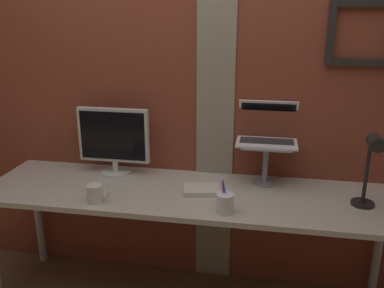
% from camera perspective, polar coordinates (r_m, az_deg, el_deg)
% --- Properties ---
extents(brick_wall_back, '(3.52, 0.15, 2.46)m').
position_cam_1_polar(brick_wall_back, '(2.58, -0.83, 7.06)').
color(brick_wall_back, brown).
rests_on(brick_wall_back, ground_plane).
extents(desk, '(2.35, 0.63, 0.74)m').
position_cam_1_polar(desk, '(2.39, -0.44, -7.95)').
color(desk, beige).
rests_on(desk, ground_plane).
extents(monitor, '(0.44, 0.18, 0.41)m').
position_cam_1_polar(monitor, '(2.59, -10.66, 0.82)').
color(monitor, silver).
rests_on(monitor, desk).
extents(laptop_stand, '(0.28, 0.22, 0.24)m').
position_cam_1_polar(laptop_stand, '(2.45, 10.04, -1.78)').
color(laptop_stand, gray).
rests_on(laptop_stand, desk).
extents(laptop, '(0.34, 0.29, 0.23)m').
position_cam_1_polar(laptop, '(2.48, 10.25, 1.97)').
color(laptop, white).
rests_on(laptop, laptop_stand).
extents(desk_lamp, '(0.12, 0.20, 0.41)m').
position_cam_1_polar(desk_lamp, '(2.25, 23.23, -2.41)').
color(desk_lamp, black).
rests_on(desk_lamp, desk).
extents(pen_cup, '(0.09, 0.09, 0.17)m').
position_cam_1_polar(pen_cup, '(2.12, 4.55, -8.05)').
color(pen_cup, white).
rests_on(pen_cup, desk).
extents(coffee_mug, '(0.13, 0.09, 0.10)m').
position_cam_1_polar(coffee_mug, '(2.29, -13.06, -6.57)').
color(coffee_mug, silver).
rests_on(coffee_mug, desk).
extents(paper_clutter_stack, '(0.22, 0.18, 0.03)m').
position_cam_1_polar(paper_clutter_stack, '(2.35, 1.30, -6.31)').
color(paper_clutter_stack, silver).
rests_on(paper_clutter_stack, desk).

